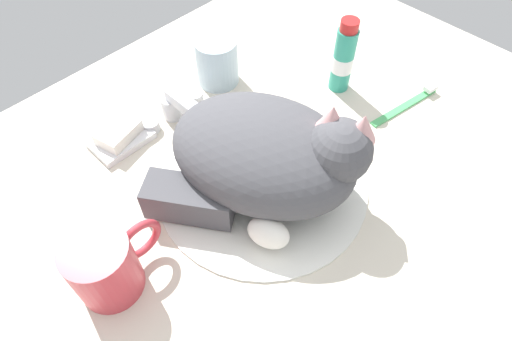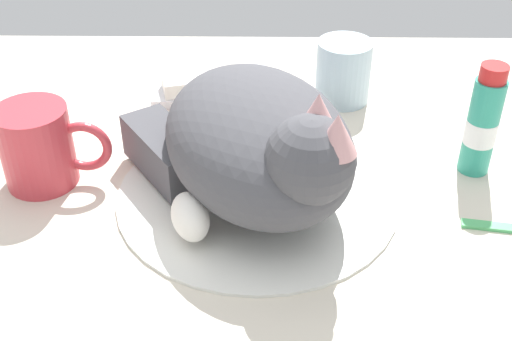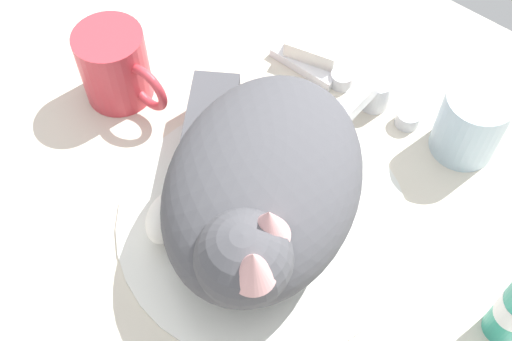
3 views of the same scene
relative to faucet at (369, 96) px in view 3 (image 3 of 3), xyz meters
The scene contains 8 objects.
ground_plane 19.29cm from the faucet, 90.00° to the right, with size 110.00×82.50×3.00cm, color beige.
sink_basin 18.98cm from the faucet, 90.00° to the right, with size 30.38×30.38×0.70cm, color silver.
faucet is the anchor object (origin of this frame).
cat 20.25cm from the faucet, 89.91° to the right, with size 28.83×30.38×15.29cm.
coffee_mug 28.76cm from the faucet, 145.34° to the right, with size 12.09×7.84×9.12cm.
rinse_cup 11.40cm from the faucet, 13.24° to the left, with size 7.15×7.15×8.26cm.
soap_dish 10.12cm from the faucet, 164.66° to the left, with size 9.00×6.40×1.20cm, color white.
soap_bar 9.92cm from the faucet, 164.66° to the left, with size 6.45×4.52×2.05cm, color white.
Camera 3 is at (20.56, -25.74, 59.54)cm, focal length 45.82 mm.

